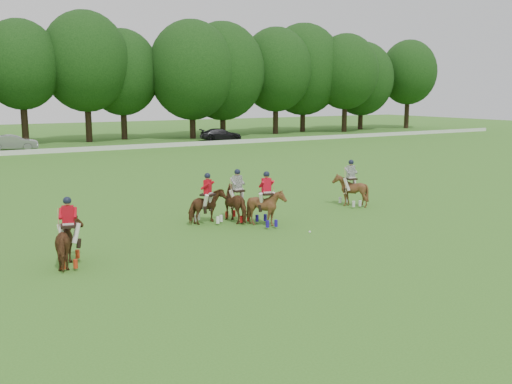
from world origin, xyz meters
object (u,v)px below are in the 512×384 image
car_mid (13,143)px  polo_ball (310,232)px  car_right (221,134)px  polo_stripe_b (350,190)px  polo_red_c (266,207)px  polo_stripe_a (237,203)px  polo_red_b (208,206)px  polo_red_a (70,241)px

car_mid → polo_ball: 40.97m
car_mid → car_right: (22.08, 0.00, -0.05)m
car_mid → polo_stripe_b: bearing=-155.4°
car_mid → car_right: bearing=-81.1°
car_right → polo_red_c: bearing=169.6°
polo_stripe_a → polo_stripe_b: 6.32m
polo_stripe_b → polo_ball: (-4.84, -3.43, -0.77)m
car_right → polo_ball: size_ratio=52.77×
polo_red_b → polo_stripe_a: polo_stripe_a is taller
polo_stripe_b → car_mid: bearing=105.7°
car_mid → polo_red_a: bearing=-176.1°
polo_red_b → polo_red_c: size_ratio=0.94×
car_mid → car_right: 22.08m
polo_red_b → polo_stripe_a: (1.28, -0.26, 0.06)m
polo_ball → car_mid: bearing=97.9°
polo_stripe_a → polo_stripe_b: polo_stripe_b is taller
polo_stripe_b → polo_red_a: bearing=-167.5°
car_right → car_mid: bearing=103.8°
car_right → polo_ball: 43.79m
polo_red_b → polo_stripe_b: bearing=-0.8°
polo_red_a → polo_red_c: size_ratio=0.98×
car_right → polo_stripe_a: polo_stripe_a is taller
car_right → polo_ball: car_right is taller
polo_red_a → polo_stripe_a: size_ratio=0.99×
polo_stripe_b → polo_ball: size_ratio=25.23×
car_mid → polo_ball: bearing=-163.2°
polo_red_b → polo_stripe_a: size_ratio=0.95×
polo_red_b → car_mid: bearing=94.4°
polo_red_c → car_mid: bearing=97.0°
car_mid → polo_ball: size_ratio=49.76×
car_mid → polo_stripe_a: size_ratio=1.98×
polo_red_b → polo_red_c: bearing=-40.5°
polo_red_b → polo_stripe_b: 7.60m
polo_red_a → polo_ball: polo_red_a is taller
polo_red_c → polo_ball: 2.23m
polo_stripe_a → polo_red_c: bearing=-65.5°
polo_red_b → polo_ball: size_ratio=23.96×
polo_red_a → car_right: bearing=57.5°
car_right → polo_red_b: (-19.22, -37.04, 0.07)m
car_right → polo_red_a: 47.70m
polo_red_a → polo_ball: size_ratio=24.94×
car_mid → polo_stripe_a: (4.14, -37.30, 0.08)m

